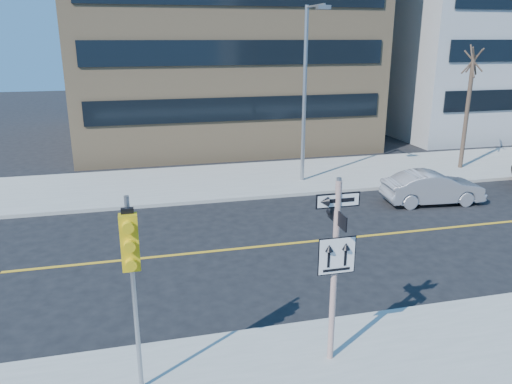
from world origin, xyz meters
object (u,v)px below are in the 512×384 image
object	(u,v)px
sign_pole	(335,262)
streetlight_a	(307,84)
traffic_signal	(131,258)
parked_car_b	(433,188)
street_tree_west	(473,64)

from	to	relation	value
sign_pole	streetlight_a	size ratio (longest dim) A/B	0.51
traffic_signal	parked_car_b	size ratio (longest dim) A/B	0.95
sign_pole	street_tree_west	world-z (taller)	street_tree_west
sign_pole	traffic_signal	world-z (taller)	sign_pole
parked_car_b	sign_pole	bearing A→B (deg)	142.95
sign_pole	parked_car_b	xyz separation A→B (m)	(8.35, 9.23, -1.75)
parked_car_b	traffic_signal	bearing A→B (deg)	132.30
sign_pole	street_tree_west	bearing A→B (deg)	46.74
streetlight_a	street_tree_west	distance (m)	9.05
parked_car_b	streetlight_a	size ratio (longest dim) A/B	0.52
sign_pole	streetlight_a	distance (m)	14.05
sign_pole	parked_car_b	bearing A→B (deg)	47.85
traffic_signal	streetlight_a	xyz separation A→B (m)	(8.00, 13.42, 1.73)
parked_car_b	street_tree_west	size ratio (longest dim) A/B	0.66
traffic_signal	street_tree_west	world-z (taller)	street_tree_west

